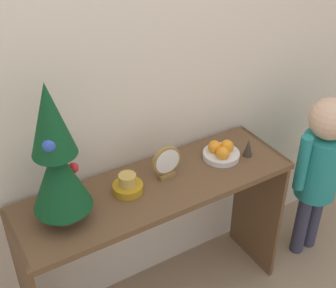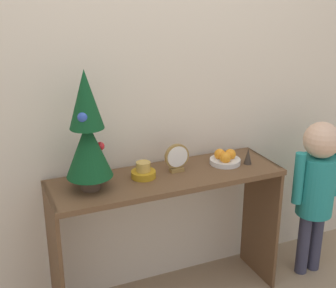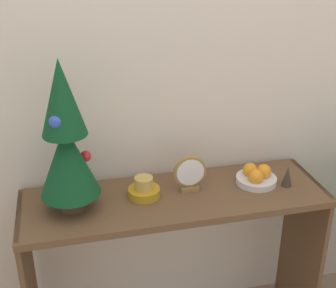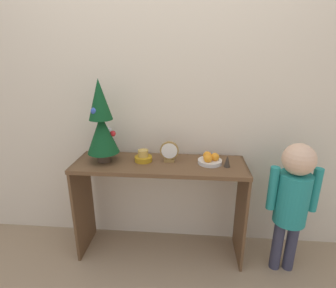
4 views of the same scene
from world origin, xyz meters
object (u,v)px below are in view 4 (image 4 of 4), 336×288
object	(u,v)px
singing_bowl	(143,157)
figurine	(227,161)
fruit_bowl	(210,159)
child_figure	(293,194)
desk_clock	(169,152)
mini_tree	(101,123)

from	to	relation	value
singing_bowl	figurine	size ratio (longest dim) A/B	1.43
fruit_bowl	child_figure	bearing A→B (deg)	-12.92
singing_bowl	child_figure	bearing A→B (deg)	-7.16
desk_clock	figurine	world-z (taller)	desk_clock
mini_tree	fruit_bowl	world-z (taller)	mini_tree
figurine	mini_tree	bearing A→B (deg)	177.97
desk_clock	figurine	xyz separation A→B (m)	(0.42, -0.06, -0.03)
desk_clock	child_figure	distance (m)	0.91
child_figure	desk_clock	bearing A→B (deg)	171.07
desk_clock	child_figure	size ratio (longest dim) A/B	0.16
fruit_bowl	figurine	bearing A→B (deg)	-24.02
mini_tree	child_figure	world-z (taller)	mini_tree
singing_bowl	child_figure	size ratio (longest dim) A/B	0.13
fruit_bowl	mini_tree	bearing A→B (deg)	-178.52
fruit_bowl	desk_clock	world-z (taller)	desk_clock
figurine	singing_bowl	bearing A→B (deg)	174.82
desk_clock	child_figure	world-z (taller)	child_figure
fruit_bowl	singing_bowl	world-z (taller)	singing_bowl
desk_clock	figurine	bearing A→B (deg)	-7.96
fruit_bowl	child_figure	world-z (taller)	child_figure
mini_tree	desk_clock	xyz separation A→B (m)	(0.49, 0.03, -0.22)
fruit_bowl	child_figure	distance (m)	0.62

